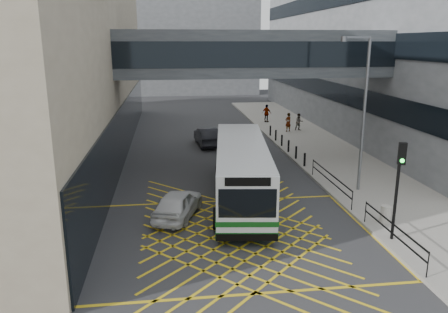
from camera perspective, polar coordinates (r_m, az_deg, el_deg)
name	(u,v)px	position (r m, az deg, el deg)	size (l,w,h in m)	color
ground	(236,237)	(19.42, 1.54, -10.45)	(120.00, 120.00, 0.00)	#333335
building_right	(441,24)	(49.29, 26.49, 15.27)	(24.09, 44.00, 20.00)	slate
building_far	(170,38)	(77.36, -7.07, 15.17)	(28.00, 16.00, 18.00)	slate
skybridge	(253,54)	(29.93, 3.83, 13.24)	(20.00, 4.10, 3.00)	#42474C
pavement	(319,149)	(35.39, 12.25, 1.02)	(6.00, 54.00, 0.16)	gray
box_junction	(236,237)	(19.42, 1.54, -10.44)	(12.00, 9.00, 0.01)	gold
bus	(241,170)	(23.14, 2.29, -1.77)	(3.99, 11.53, 3.17)	silver
car_white	(178,203)	(21.36, -6.04, -6.11)	(1.78, 4.35, 1.39)	silver
car_dark	(207,136)	(35.95, -2.24, 2.63)	(1.84, 4.70, 1.47)	black
car_silver	(236,137)	(35.76, 1.62, 2.56)	(1.97, 4.68, 1.45)	gray
traffic_light	(399,178)	(19.13, 21.87, -2.57)	(0.33, 0.51, 4.25)	black
street_lamp	(362,106)	(24.78, 17.56, 6.34)	(1.89, 0.70, 8.39)	slate
litter_bin	(385,214)	(21.68, 20.33, -7.05)	(0.46, 0.46, 0.80)	#ADA89E
kerb_railings	(354,198)	(22.36, 16.66, -5.19)	(0.05, 12.54, 1.00)	black
bollards	(285,143)	(34.45, 7.98, 1.75)	(0.14, 10.14, 0.90)	black
pedestrian_a	(288,122)	(41.17, 8.37, 4.45)	(0.69, 0.49, 1.73)	gray
pedestrian_b	(299,122)	(41.82, 9.77, 4.45)	(0.78, 0.45, 1.59)	gray
pedestrian_c	(267,113)	(45.76, 5.60, 5.62)	(1.08, 0.52, 1.83)	gray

